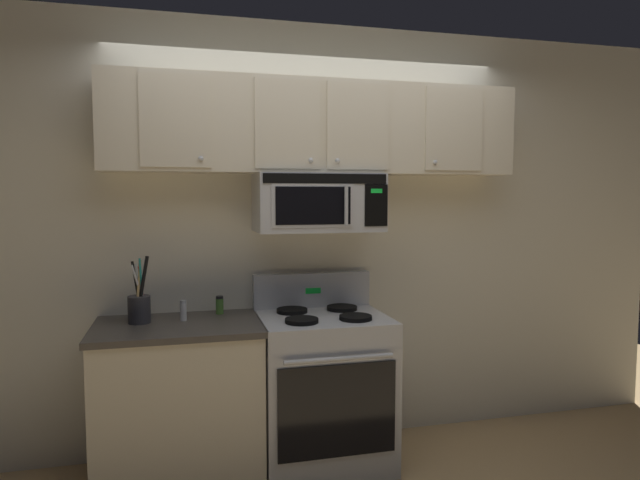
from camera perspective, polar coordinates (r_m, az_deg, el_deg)
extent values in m
cube|color=silver|center=(3.64, -1.16, 0.37)|extent=(5.20, 0.10, 2.70)
cube|color=#B7BABF|center=(3.47, 0.29, -15.07)|extent=(0.76, 0.64, 0.90)
cube|color=black|center=(3.18, 1.83, -17.15)|extent=(0.67, 0.01, 0.52)
cylinder|color=#B7BABF|center=(3.06, 2.00, -12.11)|extent=(0.61, 0.03, 0.03)
cube|color=#B7BABF|center=(3.60, -0.84, -5.13)|extent=(0.76, 0.07, 0.22)
cube|color=#19D83F|center=(3.56, -0.71, -5.23)|extent=(0.10, 0.00, 0.04)
cylinder|color=black|center=(3.18, -1.89, -8.26)|extent=(0.19, 0.19, 0.02)
cylinder|color=black|center=(3.26, 3.67, -7.94)|extent=(0.19, 0.19, 0.02)
cylinder|color=black|center=(3.44, -2.89, -7.24)|extent=(0.19, 0.19, 0.02)
cylinder|color=black|center=(3.52, 2.26, -6.98)|extent=(0.19, 0.19, 0.02)
cube|color=#B7BABF|center=(3.39, -0.23, 3.87)|extent=(0.76, 0.39, 0.35)
cube|color=black|center=(3.20, 0.64, 6.33)|extent=(0.73, 0.01, 0.06)
cube|color=#B7BABF|center=(3.18, -0.68, 3.54)|extent=(0.49, 0.01, 0.25)
cube|color=black|center=(3.18, -0.67, 3.54)|extent=(0.44, 0.01, 0.22)
cube|color=black|center=(3.29, 5.79, 3.56)|extent=(0.14, 0.01, 0.25)
cube|color=#19D83F|center=(3.28, 5.83, 5.04)|extent=(0.07, 0.00, 0.03)
cylinder|color=#B7BABF|center=(3.21, 2.72, 3.55)|extent=(0.02, 0.02, 0.23)
cube|color=beige|center=(3.44, -0.35, 11.38)|extent=(2.50, 0.33, 0.55)
cube|color=beige|center=(3.18, -14.61, 11.81)|extent=(0.38, 0.01, 0.51)
sphere|color=#B7BABF|center=(3.14, -12.14, 8.17)|extent=(0.03, 0.03, 0.03)
cube|color=beige|center=(3.23, -3.31, 11.82)|extent=(0.38, 0.01, 0.51)
sphere|color=#B7BABF|center=(3.23, -0.95, 8.18)|extent=(0.03, 0.03, 0.03)
cube|color=beige|center=(3.34, 3.94, 11.59)|extent=(0.38, 0.01, 0.51)
sphere|color=#B7BABF|center=(3.27, 1.81, 8.13)|extent=(0.03, 0.03, 0.03)
cube|color=beige|center=(3.58, 13.60, 11.00)|extent=(0.38, 0.01, 0.51)
sphere|color=#B7BABF|center=(3.49, 11.74, 7.82)|extent=(0.03, 0.03, 0.03)
cube|color=beige|center=(3.39, -14.21, -16.02)|extent=(0.90, 0.62, 0.86)
cube|color=#423D38|center=(3.26, -14.37, -8.60)|extent=(0.93, 0.65, 0.03)
cylinder|color=#2D2D33|center=(3.32, -18.06, -6.79)|extent=(0.13, 0.13, 0.15)
cylinder|color=black|center=(3.28, -17.71, -4.17)|extent=(0.07, 0.05, 0.30)
cylinder|color=black|center=(3.31, -18.35, -4.36)|extent=(0.05, 0.03, 0.27)
cylinder|color=tan|center=(3.29, -18.12, -4.36)|extent=(0.03, 0.09, 0.27)
cylinder|color=red|center=(3.32, -17.94, -4.61)|extent=(0.05, 0.02, 0.23)
cylinder|color=teal|center=(3.30, -17.86, -4.22)|extent=(0.02, 0.05, 0.29)
cylinder|color=silver|center=(3.31, -18.01, -4.49)|extent=(0.06, 0.03, 0.25)
cylinder|color=#BCBCC1|center=(3.29, -18.12, -4.57)|extent=(0.08, 0.02, 0.25)
cylinder|color=white|center=(3.31, -13.85, -7.16)|extent=(0.04, 0.04, 0.10)
cylinder|color=#B7BABF|center=(3.30, -13.87, -6.15)|extent=(0.04, 0.04, 0.02)
cylinder|color=#4C7F33|center=(3.45, -10.26, -6.70)|extent=(0.05, 0.05, 0.09)
cylinder|color=black|center=(3.44, -10.27, -5.81)|extent=(0.04, 0.04, 0.02)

